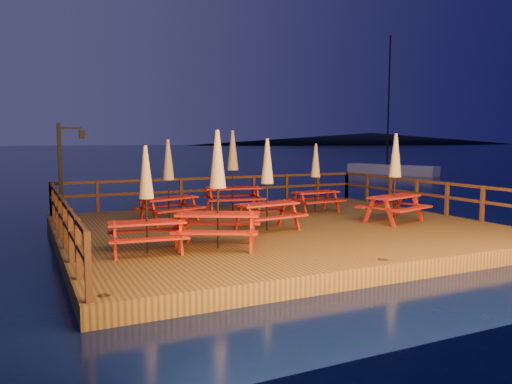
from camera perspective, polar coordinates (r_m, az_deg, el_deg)
ground at (r=14.59m, az=2.60°, el=-5.38°), size 500.00×500.00×0.00m
deck at (r=14.55m, az=2.61°, el=-4.61°), size 12.00×10.00×0.40m
deck_piles at (r=14.65m, az=2.60°, el=-6.53°), size 11.44×9.44×1.40m
railing at (r=15.98m, az=-0.36°, el=-0.15°), size 11.80×9.75×1.10m
lamp_post at (r=17.24m, az=-20.97°, el=3.34°), size 0.85×0.18×3.00m
headland_right at (r=309.23m, az=13.04°, el=5.96°), size 230.40×86.40×7.00m
sailboat at (r=42.97m, az=15.19°, el=2.47°), size 3.90×7.82×11.63m
picnic_table_0 at (r=17.16m, az=-2.68°, el=2.57°), size 2.22×1.94×2.79m
picnic_table_1 at (r=15.51m, az=15.59°, el=1.73°), size 2.23×2.01×2.66m
picnic_table_2 at (r=15.14m, az=-9.97°, el=1.43°), size 2.11×1.92×2.49m
picnic_table_3 at (r=17.20m, az=6.81°, el=1.76°), size 1.71×1.44×2.34m
picnic_table_4 at (r=11.04m, az=-12.42°, el=-0.66°), size 1.81×1.55×2.35m
picnic_table_5 at (r=11.34m, az=-4.40°, el=0.54°), size 2.39×2.25×2.69m
picnic_table_6 at (r=13.54m, az=1.28°, el=1.03°), size 1.94×1.68×2.51m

